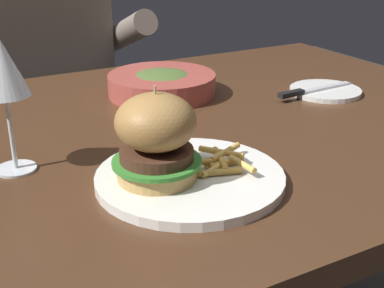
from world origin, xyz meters
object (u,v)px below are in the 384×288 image
Objects in this scene: soup_bowl at (162,83)px; table_knife at (309,91)px; wine_glass at (3,70)px; burger_sandwich at (156,137)px; diner_person at (49,109)px; bread_plate at (325,91)px; main_plate at (190,178)px.

table_knife is at bearing -31.76° from soup_bowl.
wine_glass is 0.88× the size of soup_bowl.
burger_sandwich is 0.43m from soup_bowl.
table_knife is 0.86× the size of soup_bowl.
bread_plate is at bearing -58.88° from diner_person.
wine_glass is at bearing -173.71° from table_knife.
burger_sandwich is 0.87× the size of bread_plate.
bread_plate is at bearing 23.71° from burger_sandwich.
wine_glass is at bearing -107.21° from diner_person.
burger_sandwich reaches higher than main_plate.
soup_bowl is (0.35, 0.23, -0.13)m from wine_glass.
table_knife is (0.41, 0.23, 0.01)m from main_plate.
burger_sandwich is at bearing -94.95° from diner_person.
main_plate is 0.47m from table_knife.
main_plate is 1.34× the size of wine_glass.
diner_person is at bearing 87.92° from main_plate.
wine_glass is 0.64m from table_knife.
burger_sandwich is at bearing 168.24° from main_plate.
wine_glass is (-0.21, 0.16, 0.14)m from main_plate.
burger_sandwich is 0.68× the size of table_knife.
diner_person is (-0.11, 0.55, -0.20)m from soup_bowl.
main_plate is at bearing -153.24° from bread_plate.
bread_plate is (0.51, 0.22, -0.07)m from burger_sandwich.
diner_person is at bearing 118.01° from table_knife.
soup_bowl is at bearing -78.21° from diner_person.
table_knife is 0.17× the size of diner_person.
diner_person is (0.24, 0.78, -0.33)m from wine_glass.
main_plate is 0.96m from diner_person.
bread_plate is 0.35m from soup_bowl.
main_plate is 1.76× the size of bread_plate.
table_knife is 0.31m from soup_bowl.
main_plate reaches higher than bread_plate.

